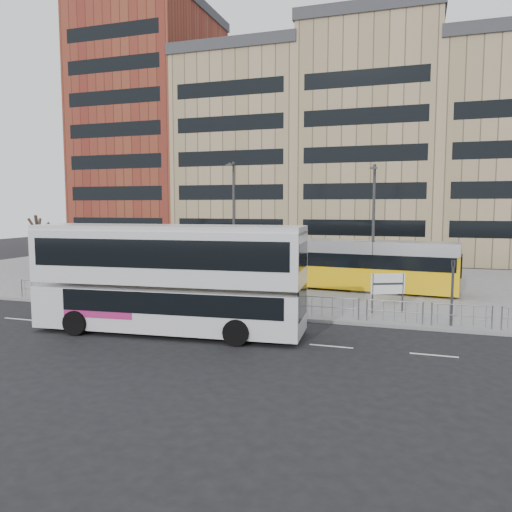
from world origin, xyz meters
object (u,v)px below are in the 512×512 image
(traffic_light_east, at_px, (453,284))
(lamp_post_west, at_px, (233,218))
(pedestrian, at_px, (274,276))
(traffic_light_west, at_px, (206,274))
(double_decker_bus, at_px, (168,275))
(tram, at_px, (253,260))
(bare_tree, at_px, (37,214))
(station_sign, at_px, (388,286))
(lamp_post_east, at_px, (373,224))
(ad_panel, at_px, (269,299))

(traffic_light_east, distance_m, lamp_post_west, 16.99)
(pedestrian, distance_m, traffic_light_west, 7.59)
(double_decker_bus, relative_size, traffic_light_east, 4.02)
(tram, relative_size, bare_tree, 3.96)
(pedestrian, xyz_separation_m, traffic_light_east, (10.72, -7.11, 1.05))
(pedestrian, height_order, lamp_post_west, lamp_post_west)
(double_decker_bus, distance_m, lamp_post_west, 13.89)
(station_sign, xyz_separation_m, traffic_light_east, (3.03, -1.97, 0.52))
(lamp_post_east, bearing_deg, tram, 166.74)
(station_sign, bearing_deg, pedestrian, 122.01)
(tram, distance_m, traffic_light_east, 16.24)
(tram, height_order, traffic_light_east, tram)
(double_decker_bus, relative_size, lamp_post_west, 1.43)
(tram, bearing_deg, ad_panel, -61.50)
(tram, distance_m, lamp_post_east, 9.42)
(ad_panel, distance_m, lamp_post_west, 11.34)
(bare_tree, bearing_deg, lamp_post_east, -2.35)
(bare_tree, bearing_deg, station_sign, -13.34)
(double_decker_bus, height_order, tram, double_decker_bus)
(ad_panel, bearing_deg, lamp_post_east, 79.99)
(station_sign, distance_m, traffic_light_west, 9.68)
(lamp_post_east, bearing_deg, traffic_light_east, -60.35)
(tram, relative_size, pedestrian, 15.38)
(traffic_light_east, bearing_deg, double_decker_bus, -146.90)
(traffic_light_east, bearing_deg, tram, 155.66)
(double_decker_bus, xyz_separation_m, pedestrian, (1.58, 11.83, -1.58))
(tram, xyz_separation_m, ad_panel, (4.21, -9.95, -0.88))
(pedestrian, bearing_deg, station_sign, -141.13)
(station_sign, distance_m, lamp_post_east, 6.50)
(station_sign, relative_size, lamp_post_east, 0.26)
(traffic_light_west, xyz_separation_m, bare_tree, (-18.91, 8.90, 3.00))
(pedestrian, relative_size, traffic_light_west, 0.59)
(station_sign, bearing_deg, ad_panel, 177.17)
(traffic_light_west, bearing_deg, station_sign, -4.18)
(station_sign, xyz_separation_m, bare_tree, (-28.33, 6.72, 3.52))
(lamp_post_west, bearing_deg, lamp_post_east, -7.24)
(ad_panel, bearing_deg, pedestrian, 124.03)
(double_decker_bus, bearing_deg, ad_panel, 47.26)
(tram, bearing_deg, traffic_light_west, -80.83)
(traffic_light_east, bearing_deg, station_sign, 159.05)
(double_decker_bus, xyz_separation_m, tram, (-0.75, 14.37, -0.83))
(traffic_light_west, xyz_separation_m, lamp_post_east, (8.13, 7.79, 2.51))
(traffic_light_east, xyz_separation_m, lamp_post_west, (-14.24, 8.84, 2.77))
(ad_panel, distance_m, lamp_post_east, 9.83)
(traffic_light_west, distance_m, traffic_light_east, 12.44)
(double_decker_bus, distance_m, tram, 14.41)
(traffic_light_west, bearing_deg, traffic_light_east, -16.27)
(ad_panel, bearing_deg, station_sign, 41.32)
(double_decker_bus, relative_size, ad_panel, 9.24)
(double_decker_bus, relative_size, lamp_post_east, 1.52)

